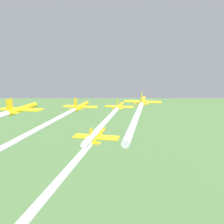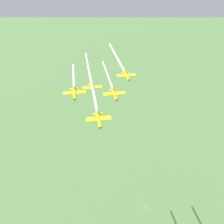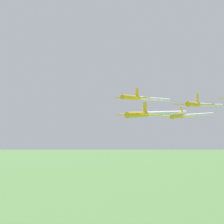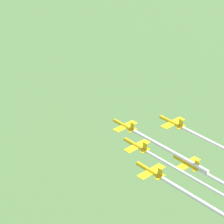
# 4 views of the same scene
# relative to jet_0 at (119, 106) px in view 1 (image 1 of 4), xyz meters

# --- Properties ---
(jet_0) EXTENTS (11.04, 10.71, 3.71)m
(jet_0) POSITION_rel_jet_0_xyz_m (0.00, 0.00, 0.00)
(jet_0) COLOR gold
(jet_1) EXTENTS (11.04, 10.71, 3.71)m
(jet_1) POSITION_rel_jet_0_xyz_m (-17.53, 4.40, 2.54)
(jet_1) COLOR gold
(jet_2) EXTENTS (11.04, 10.71, 3.71)m
(jet_2) POSITION_rel_jet_0_xyz_m (-12.36, -13.19, 4.62)
(jet_2) COLOR gold
(jet_3) EXTENTS (11.04, 10.71, 3.71)m
(jet_3) POSITION_rel_jet_0_xyz_m (-35.06, 8.79, 4.41)
(jet_3) COLOR gold
(jet_4) EXTENTS (11.04, 10.71, 3.71)m
(jet_4) POSITION_rel_jet_0_xyz_m (-29.89, -8.79, -1.19)
(jet_4) COLOR gold
(smoke_trail_0) EXTENTS (33.93, 11.11, 1.29)m
(smoke_trail_0) POSITION_rel_jet_0_xyz_m (-21.65, -6.37, -0.05)
(smoke_trail_0) COLOR white
(smoke_trail_1) EXTENTS (36.58, 11.58, 0.94)m
(smoke_trail_1) POSITION_rel_jet_0_xyz_m (-40.56, -2.38, 2.48)
(smoke_trail_1) COLOR white
(smoke_trail_2) EXTENTS (28.66, 9.45, 1.16)m
(smoke_trail_2) POSITION_rel_jet_0_xyz_m (-31.40, -18.79, 4.57)
(smoke_trail_2) COLOR white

